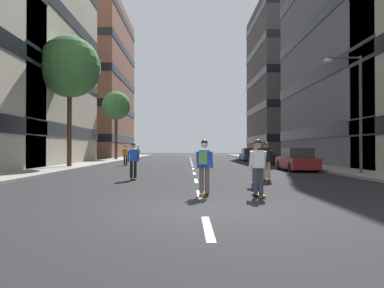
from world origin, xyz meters
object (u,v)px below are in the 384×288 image
streetlamp_right (354,101)px  skater_5 (204,164)px  skater_2 (258,165)px  skater_0 (138,152)px  street_tree_mid (116,106)px  skater_4 (125,154)px  skater_3 (267,160)px  skater_1 (133,159)px  street_tree_far (70,67)px  parked_car_far (249,155)px  skater_6 (256,161)px  parked_car_mid (263,157)px  parked_car_near (297,160)px

streetlamp_right → skater_5: bearing=-135.3°
skater_2 → skater_0: bearing=103.8°
street_tree_mid → skater_4: size_ratio=4.82×
skater_3 → skater_1: bearing=173.0°
street_tree_far → streetlamp_right: bearing=-23.6°
skater_0 → skater_2: bearing=-76.2°
street_tree_mid → skater_1: 30.45m
skater_1 → skater_4: (-2.81, 14.31, 0.00)m
skater_4 → street_tree_far: bearing=-137.4°
parked_car_far → skater_6: size_ratio=2.47×
parked_car_far → streetlamp_right: 23.18m
parked_car_mid → skater_1: 20.23m
street_tree_far → parked_car_mid: bearing=22.6°
skater_1 → skater_3: (6.17, -0.76, 0.00)m
skater_0 → skater_2: size_ratio=1.00×
street_tree_far → streetlamp_right: street_tree_far is taller
skater_2 → skater_5: bearing=170.7°
skater_0 → skater_6: (8.87, -30.75, 0.00)m
skater_1 → skater_6: size_ratio=1.00×
skater_4 → street_tree_mid: bearing=104.1°
skater_1 → skater_5: (3.10, -5.79, 0.03)m
street_tree_mid → skater_1: size_ratio=4.82×
parked_car_mid → skater_3: (-3.67, -18.44, 0.29)m
street_tree_far → skater_4: bearing=42.6°
skater_0 → streetlamp_right: bearing=-58.5°
parked_car_near → street_tree_mid: street_tree_mid is taller
skater_6 → skater_2: bearing=-99.6°
parked_car_near → skater_4: bearing=149.7°
street_tree_far → skater_3: bearing=-42.5°
street_tree_far → skater_4: 8.45m
skater_1 → skater_2: (4.76, -6.06, 0.00)m
skater_0 → skater_6: size_ratio=1.00×
street_tree_far → skater_5: (9.64, -16.66, -6.73)m
parked_car_near → street_tree_mid: bearing=126.4°
parked_car_mid → skater_6: size_ratio=2.47×
streetlamp_right → skater_1: bearing=-166.5°
skater_5 → streetlamp_right: bearing=44.7°
parked_car_mid → street_tree_far: size_ratio=0.44×
skater_2 → skater_4: same height
street_tree_mid → streetlamp_right: bearing=-55.1°
street_tree_mid → streetlamp_right: 32.19m
skater_3 → skater_5: 5.89m
parked_car_near → parked_car_mid: bearing=90.0°
street_tree_far → skater_6: (11.85, -13.71, -6.73)m
street_tree_far → skater_1: (6.54, -10.88, -6.76)m
skater_2 → skater_3: size_ratio=1.00×
street_tree_far → parked_car_far: bearing=42.1°
skater_3 → skater_5: same height
skater_0 → parked_car_far: bearing=-9.5°
skater_1 → skater_5: size_ratio=1.00×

